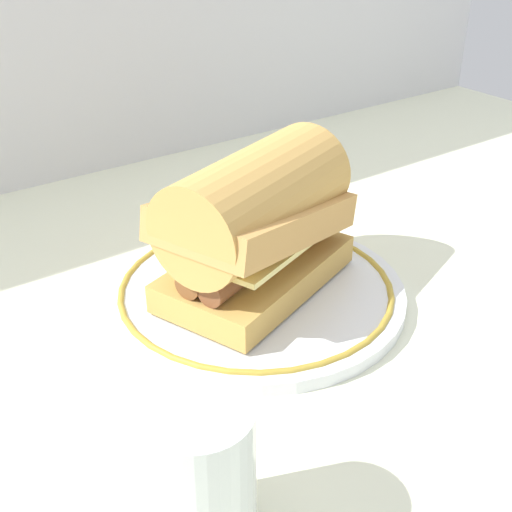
% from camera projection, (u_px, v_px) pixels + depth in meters
% --- Properties ---
extents(ground_plane, '(1.50, 1.50, 0.00)m').
position_uv_depth(ground_plane, '(228.00, 303.00, 0.61)').
color(ground_plane, silver).
extents(plate, '(0.27, 0.27, 0.01)m').
position_uv_depth(plate, '(256.00, 291.00, 0.62)').
color(plate, white).
rests_on(plate, ground_plane).
extents(sausage_sandwich, '(0.21, 0.16, 0.13)m').
position_uv_depth(sausage_sandwich, '(256.00, 221.00, 0.58)').
color(sausage_sandwich, tan).
rests_on(sausage_sandwich, plate).
extents(drinking_glass, '(0.06, 0.06, 0.10)m').
position_uv_depth(drinking_glass, '(201.00, 484.00, 0.38)').
color(drinking_glass, silver).
rests_on(drinking_glass, ground_plane).
extents(butter_knife, '(0.07, 0.15, 0.01)m').
position_uv_depth(butter_knife, '(249.00, 188.00, 0.83)').
color(butter_knife, silver).
rests_on(butter_knife, ground_plane).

